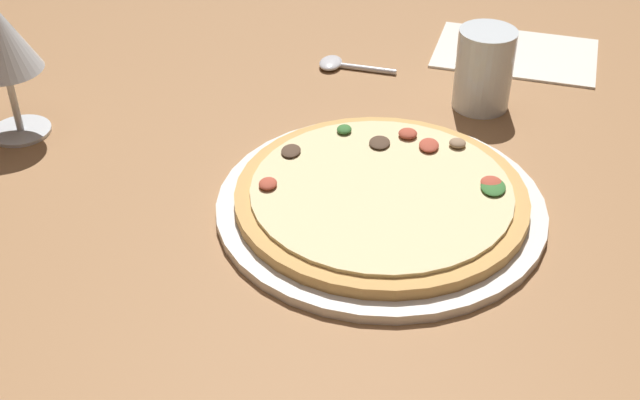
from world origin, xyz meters
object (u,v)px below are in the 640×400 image
(water_glass, at_px, (484,73))
(paper_menu, at_px, (515,53))
(pizza_main, at_px, (381,200))
(spoon, at_px, (339,64))

(water_glass, xyz_separation_m, paper_menu, (0.14, -0.04, -0.04))
(pizza_main, xyz_separation_m, spoon, (0.29, 0.08, -0.01))
(paper_menu, height_order, spoon, spoon)
(pizza_main, height_order, water_glass, water_glass)
(pizza_main, distance_m, spoon, 0.30)
(paper_menu, bearing_deg, pizza_main, 166.55)
(pizza_main, bearing_deg, spoon, 16.16)
(water_glass, bearing_deg, pizza_main, 157.63)
(pizza_main, distance_m, paper_menu, 0.39)
(pizza_main, xyz_separation_m, paper_menu, (0.36, -0.13, -0.01))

